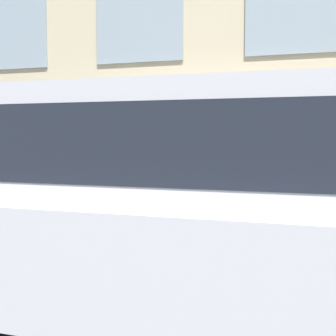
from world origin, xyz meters
TOP-DOWN VIEW (x-y plane):
  - ground_plane at (0.00, 0.00)m, footprint 80.00×80.00m
  - sidewalk at (1.14, 0.00)m, footprint 2.28×60.00m
  - fire_hydrant at (0.36, 0.44)m, footprint 0.34×0.45m
  - person at (0.42, -0.38)m, footprint 0.26×0.17m
  - parked_truck_silver_near at (-1.41, -0.50)m, footprint 1.85×4.45m

SIDE VIEW (x-z plane):
  - ground_plane at x=0.00m, z-range 0.00..0.00m
  - sidewalk at x=1.14m, z-range 0.00..0.14m
  - fire_hydrant at x=0.36m, z-range 0.15..0.97m
  - person at x=0.42m, z-range 0.25..1.31m
  - parked_truck_silver_near at x=-1.41m, z-range 0.13..1.67m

